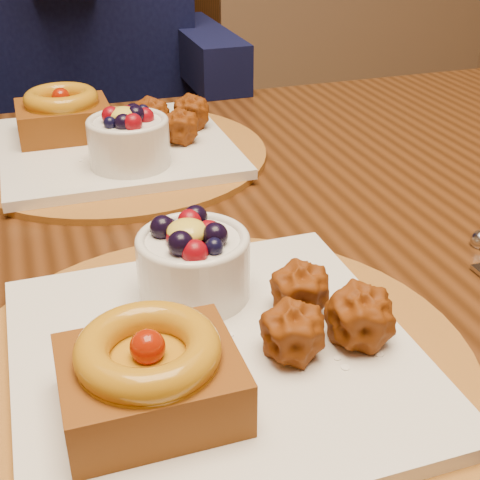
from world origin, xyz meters
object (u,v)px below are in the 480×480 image
object	(u,v)px
place_setting_near	(209,341)
chair_far	(114,142)
dining_table	(157,299)
place_setting_far	(113,139)

from	to	relation	value
place_setting_near	chair_far	bearing A→B (deg)	85.68
dining_table	place_setting_far	xyz separation A→B (m)	(-0.00, 0.21, 0.10)
dining_table	chair_far	bearing A→B (deg)	84.80
place_setting_near	place_setting_far	xyz separation A→B (m)	(-0.00, 0.43, 0.00)
chair_far	place_setting_near	bearing A→B (deg)	-71.81
place_setting_near	place_setting_far	world-z (taller)	place_setting_far
place_setting_near	place_setting_far	size ratio (longest dim) A/B	1.00
dining_table	place_setting_far	bearing A→B (deg)	90.83
dining_table	chair_far	distance (m)	0.88
chair_far	place_setting_far	bearing A→B (deg)	-74.65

